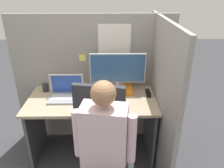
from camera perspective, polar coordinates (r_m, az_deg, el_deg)
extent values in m
cube|color=gray|center=(2.62, -4.81, 0.83)|extent=(1.86, 0.04, 1.56)
cube|color=white|center=(2.43, 0.65, 11.04)|extent=(0.36, 0.01, 0.38)
cube|color=#F4EA66|center=(2.50, -7.72, 6.79)|extent=(0.07, 0.01, 0.07)
cube|color=gray|center=(2.30, 12.35, -3.36)|extent=(0.04, 1.29, 1.56)
cube|color=tan|center=(2.34, -5.28, -4.21)|extent=(1.36, 0.66, 0.03)
cube|color=#4C4C51|center=(2.66, -19.20, -10.94)|extent=(0.03, 0.56, 0.70)
cube|color=#4C4C51|center=(2.57, 9.82, -11.13)|extent=(0.03, 0.56, 0.70)
cube|color=orange|center=(2.47, 1.44, -1.37)|extent=(0.33, 0.24, 0.05)
cylinder|color=#B2B2B7|center=(2.45, 1.45, -0.71)|extent=(0.19, 0.19, 0.01)
cylinder|color=#B2B2B7|center=(2.44, 1.46, 0.05)|extent=(0.04, 0.04, 0.06)
cube|color=#B2B2B7|center=(2.37, 1.50, 4.13)|extent=(0.61, 0.02, 0.33)
cube|color=#2D5184|center=(2.36, 1.51, 4.01)|extent=(0.58, 0.00, 0.31)
cube|color=#99999E|center=(2.36, -11.91, -3.77)|extent=(0.36, 0.23, 0.02)
cube|color=silver|center=(2.37, -11.86, -3.34)|extent=(0.31, 0.13, 0.00)
cube|color=#99999E|center=(2.39, -11.74, 0.03)|extent=(0.36, 0.03, 0.23)
cube|color=#1E3D93|center=(2.39, -11.76, -0.02)|extent=(0.32, 0.02, 0.20)
ellipsoid|color=silver|center=(2.24, -4.40, -4.55)|extent=(0.08, 0.05, 0.04)
cube|color=black|center=(2.43, 9.39, -2.36)|extent=(0.04, 0.14, 0.04)
cone|color=orange|center=(2.18, -4.49, -5.37)|extent=(0.05, 0.11, 0.05)
cylinder|color=green|center=(2.24, -4.39, -4.49)|extent=(0.02, 0.02, 0.02)
cube|color=#2D2D33|center=(1.90, -3.28, -9.41)|extent=(0.44, 0.12, 0.66)
cube|color=silver|center=(1.67, -2.06, -13.49)|extent=(0.37, 0.26, 0.50)
sphere|color=#9E704C|center=(1.48, -2.28, -2.45)|extent=(0.18, 0.18, 0.18)
cylinder|color=silver|center=(1.72, -8.96, -12.67)|extent=(0.07, 0.07, 0.40)
cylinder|color=silver|center=(1.65, 5.15, -14.14)|extent=(0.07, 0.07, 0.40)
cylinder|color=#28282D|center=(2.58, -16.96, -0.87)|extent=(0.07, 0.07, 0.09)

